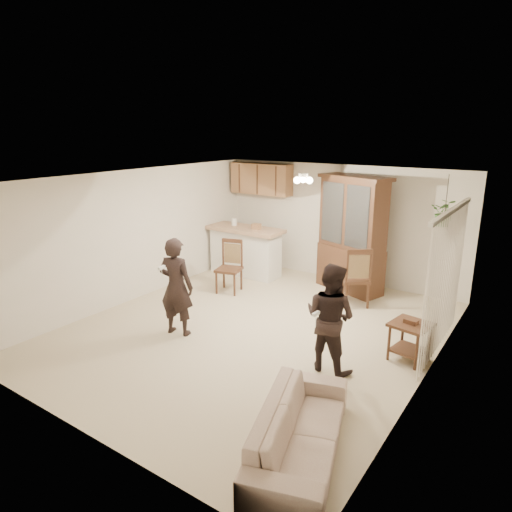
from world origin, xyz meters
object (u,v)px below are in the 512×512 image
Objects in this scene: adult at (176,281)px; side_table at (409,341)px; child at (330,324)px; chair_bar at (229,278)px; chair_hutch_left at (353,281)px; china_hutch at (352,235)px; chair_hutch_right at (355,288)px; sofa at (300,424)px.

side_table is at bearing -172.58° from adult.
chair_bar is at bearing -22.88° from child.
chair_hutch_left is at bearing 130.33° from side_table.
adult is at bearing -160.06° from side_table.
china_hutch reaches higher than child.
adult is at bearing -71.70° from chair_hutch_left.
chair_hutch_left is 0.97× the size of chair_hutch_right.
side_table is at bearing -31.56° from china_hutch.
child reaches higher than chair_hutch_right.
sofa is 3.39m from adult.
chair_hutch_left is (0.21, -0.30, -0.85)m from china_hutch.
child is at bearing 175.33° from adult.
sofa is at bearing -53.54° from china_hutch.
child is at bearing -134.24° from side_table.
sofa is 4.82m from chair_hutch_left.
sofa is 2.66m from side_table.
adult reaches higher than chair_hutch_right.
child is 1.27× the size of chair_bar.
sofa is at bearing 142.59° from adult.
chair_hutch_right is at bearing -17.95° from chair_hutch_left.
sofa is at bearing -59.68° from chair_bar.
chair_hutch_left is (1.68, 3.21, -0.59)m from adult.
side_table is (1.89, -2.29, -0.86)m from china_hutch.
adult is 3.43m from chair_hutch_right.
chair_hutch_left reaches higher than side_table.
chair_bar reaches higher than side_table.
chair_hutch_right is (-0.64, 2.46, -0.35)m from child.
sofa is 5.23m from china_hutch.
chair_hutch_left is at bearing -130.18° from adult.
adult reaches higher than side_table.
chair_hutch_right is at bearing 133.27° from side_table.
chair_hutch_left is 0.45m from chair_hutch_right.
adult is 2.17m from chair_bar.
child is at bearing 69.43° from chair_hutch_right.
side_table is at bearing -27.21° from chair_bar.
adult reaches higher than sofa.
sofa is 0.80× the size of china_hutch.
adult is at bearing 47.55° from sofa.
side_table is at bearing -24.75° from sofa.
chair_hutch_right is at bearing -136.39° from adult.
chair_bar is 0.96× the size of chair_hutch_left.
adult is 1.63× the size of chair_hutch_left.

